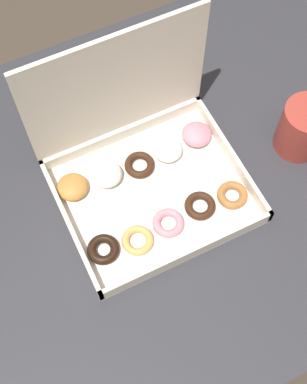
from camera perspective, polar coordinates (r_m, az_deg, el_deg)
The scene contains 4 objects.
ground_plane at distance 1.68m, azimuth -1.06°, elevation -11.09°, with size 8.00×8.00×0.00m, color #42382D.
dining_table at distance 1.10m, azimuth -1.59°, elevation -2.60°, with size 1.14×0.82×0.72m.
donut_box at distance 0.98m, azimuth -1.31°, elevation 3.42°, with size 0.34×0.29×0.28m.
coffee_mug at distance 1.05m, azimuth 15.67°, elevation 6.60°, with size 0.09×0.09×0.11m.
Camera 1 is at (-0.17, -0.41, 1.63)m, focal length 50.00 mm.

